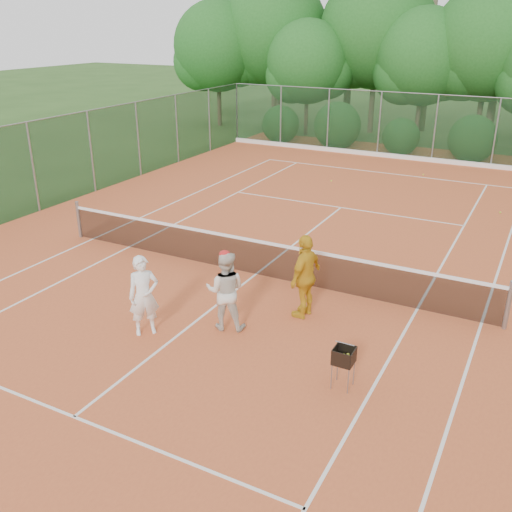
% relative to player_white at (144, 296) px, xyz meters
% --- Properties ---
extents(ground, '(120.00, 120.00, 0.00)m').
position_rel_player_white_xyz_m(ground, '(0.65, 3.64, -0.87)').
color(ground, '#2A4C1B').
rests_on(ground, ground).
extents(clay_court, '(18.00, 36.00, 0.02)m').
position_rel_player_white_xyz_m(clay_court, '(0.65, 3.64, -0.86)').
color(clay_court, '#CD5D2F').
rests_on(clay_court, ground).
extents(tennis_net, '(11.97, 0.10, 1.10)m').
position_rel_player_white_xyz_m(tennis_net, '(0.65, 3.64, -0.34)').
color(tennis_net, gray).
rests_on(tennis_net, clay_court).
extents(player_white, '(0.72, 0.73, 1.71)m').
position_rel_player_white_xyz_m(player_white, '(0.00, 0.00, 0.00)').
color(player_white, white).
rests_on(player_white, clay_court).
extents(player_center_grp, '(1.01, 0.90, 1.75)m').
position_rel_player_white_xyz_m(player_center_grp, '(1.35, 0.96, 0.01)').
color(player_center_grp, silver).
rests_on(player_center_grp, clay_court).
extents(player_yellow, '(0.59, 1.15, 1.88)m').
position_rel_player_white_xyz_m(player_yellow, '(2.60, 2.23, 0.09)').
color(player_yellow, gold).
rests_on(player_yellow, clay_court).
extents(ball_hopper, '(0.34, 0.34, 0.78)m').
position_rel_player_white_xyz_m(ball_hopper, '(4.25, 0.09, -0.23)').
color(ball_hopper, gray).
rests_on(ball_hopper, clay_court).
extents(stray_ball_a, '(0.07, 0.07, 0.07)m').
position_rel_player_white_xyz_m(stray_ball_a, '(-0.88, 13.14, -0.82)').
color(stray_ball_a, '#C8E635').
rests_on(stray_ball_a, clay_court).
extents(stray_ball_b, '(0.07, 0.07, 0.07)m').
position_rel_player_white_xyz_m(stray_ball_b, '(2.18, 15.88, -0.82)').
color(stray_ball_b, yellow).
rests_on(stray_ball_b, clay_court).
extents(stray_ball_c, '(0.07, 0.07, 0.07)m').
position_rel_player_white_xyz_m(stray_ball_c, '(5.63, 11.92, -0.82)').
color(stray_ball_c, '#AFCF30').
rests_on(stray_ball_c, clay_court).
extents(court_markings, '(11.03, 23.83, 0.01)m').
position_rel_player_white_xyz_m(court_markings, '(0.65, 3.64, -0.85)').
color(court_markings, white).
rests_on(court_markings, clay_court).
extents(fence_back, '(18.07, 0.07, 3.00)m').
position_rel_player_white_xyz_m(fence_back, '(0.65, 18.64, 0.65)').
color(fence_back, '#19381E').
rests_on(fence_back, clay_court).
extents(tropical_treeline, '(32.10, 8.49, 15.03)m').
position_rel_player_white_xyz_m(tropical_treeline, '(2.08, 23.86, 4.24)').
color(tropical_treeline, brown).
rests_on(tropical_treeline, ground).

